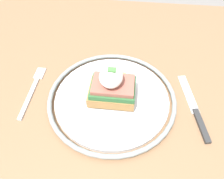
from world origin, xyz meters
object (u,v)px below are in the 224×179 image
object	(u,v)px
sandwich	(112,86)
fork	(33,89)
knife	(195,111)
plate	(112,97)

from	to	relation	value
sandwich	fork	xyz separation A→B (m)	(-0.19, 0.01, -0.04)
sandwich	fork	world-z (taller)	sandwich
sandwich	knife	distance (m)	0.19
plate	knife	world-z (taller)	plate
plate	knife	xyz separation A→B (m)	(0.18, -0.01, -0.01)
fork	knife	bearing A→B (deg)	-3.52
plate	fork	xyz separation A→B (m)	(-0.19, 0.01, -0.01)
sandwich	fork	bearing A→B (deg)	177.65
knife	fork	bearing A→B (deg)	176.48
fork	plate	bearing A→B (deg)	-2.72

